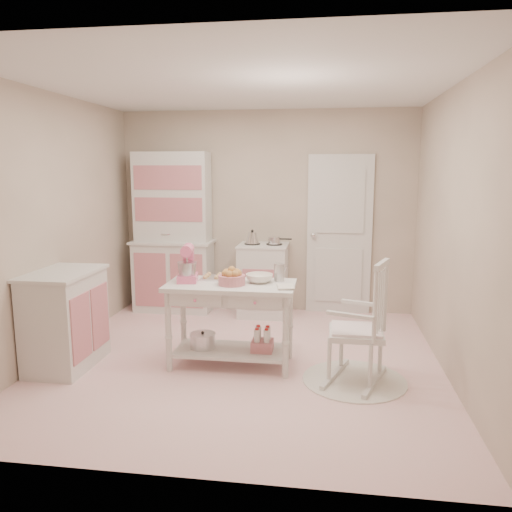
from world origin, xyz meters
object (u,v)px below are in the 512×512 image
at_px(hutch, 173,232).
at_px(stove, 263,280).
at_px(bread_basket, 232,280).
at_px(work_table, 231,324).
at_px(base_cabinet, 65,319).
at_px(rocking_chair, 356,321).
at_px(stand_mixer, 187,264).

distance_m(hutch, stove, 1.33).
bearing_deg(bread_basket, work_table, 111.80).
distance_m(hutch, base_cabinet, 2.13).
height_order(work_table, bread_basket, bread_basket).
xyz_separation_m(stove, base_cabinet, (-1.63, -1.96, 0.00)).
height_order(hutch, rocking_chair, hutch).
distance_m(rocking_chair, bread_basket, 1.18).
height_order(base_cabinet, work_table, base_cabinet).
bearing_deg(hutch, stove, -2.39).
bearing_deg(base_cabinet, work_table, 9.27).
bearing_deg(rocking_chair, bread_basket, -169.36).
bearing_deg(work_table, bread_basket, -68.20).
distance_m(stove, stand_mixer, 1.83).
bearing_deg(rocking_chair, work_table, -171.63).
height_order(work_table, stand_mixer, stand_mixer).
bearing_deg(bread_basket, base_cabinet, -172.64).
height_order(hutch, stove, hutch).
height_order(stove, rocking_chair, rocking_chair).
bearing_deg(stove, bread_basket, -92.17).
bearing_deg(stand_mixer, hutch, 102.54).
bearing_deg(hutch, stand_mixer, -68.25).
xyz_separation_m(rocking_chair, work_table, (-1.15, 0.22, -0.15)).
bearing_deg(work_table, rocking_chair, -10.75).
distance_m(base_cabinet, bread_basket, 1.62).
xyz_separation_m(stove, work_table, (-0.09, -1.71, -0.06)).
bearing_deg(stove, stand_mixer, -106.71).
height_order(stove, work_table, stove).
height_order(hutch, bread_basket, hutch).
bearing_deg(work_table, stove, 87.09).
height_order(rocking_chair, work_table, rocking_chair).
bearing_deg(rocking_chair, hutch, 158.03).
bearing_deg(stove, hutch, 177.61).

